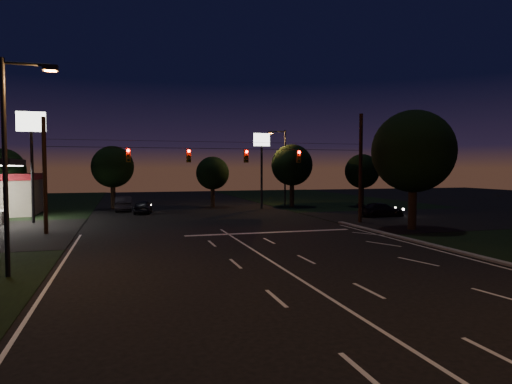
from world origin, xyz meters
name	(u,v)px	position (x,y,z in m)	size (l,w,h in m)	color
ground	(286,270)	(0.00, 0.00, 0.00)	(140.00, 140.00, 0.00)	black
cross_street_right	(434,218)	(20.00, 16.00, 0.00)	(20.00, 16.00, 0.02)	black
edge_line_left	(10,344)	(-9.70, -6.00, 0.01)	(0.14, 40.00, 0.01)	silver
center_line	(350,311)	(0.00, -6.00, 0.01)	(0.14, 40.00, 0.01)	silver
stop_bar	(270,232)	(3.00, 11.50, 0.01)	(12.00, 0.50, 0.01)	silver
utility_pole_right	(360,223)	(12.00, 15.00, 0.00)	(0.30, 0.30, 9.00)	black
utility_pole_left	(46,234)	(-12.00, 15.00, 0.00)	(0.28, 0.28, 8.00)	black
signal_span	(218,155)	(0.00, 14.96, 5.50)	(24.00, 0.40, 1.56)	black
pole_sign_left_near	(31,138)	(-14.00, 22.00, 6.98)	(2.20, 0.30, 9.10)	black
pole_sign_right	(262,153)	(8.00, 30.00, 6.24)	(1.80, 0.30, 8.40)	black
street_light_left	(12,151)	(-11.24, 2.00, 5.24)	(2.20, 0.35, 9.00)	black
street_light_right_far	(283,162)	(11.24, 32.00, 5.24)	(2.20, 0.35, 9.00)	black
tree_right_near	(412,152)	(13.53, 10.17, 5.68)	(6.00, 6.00, 8.76)	black
tree_far_a	(3,171)	(-17.98, 30.12, 4.26)	(4.20, 4.20, 6.42)	black
tree_far_b	(113,167)	(-7.98, 34.13, 4.61)	(4.60, 4.60, 6.98)	black
tree_far_c	(213,174)	(3.02, 33.10, 3.90)	(3.80, 3.80, 5.86)	black
tree_far_d	(292,166)	(12.02, 31.13, 4.83)	(4.80, 4.80, 7.30)	black
tree_far_e	(362,172)	(20.02, 29.11, 4.11)	(4.00, 4.00, 6.18)	black
car_oncoming_a	(143,207)	(-5.06, 27.76, 0.68)	(1.60, 3.98, 1.35)	black
car_oncoming_b	(124,204)	(-6.87, 31.19, 0.77)	(1.64, 4.70, 1.55)	black
car_cross	(381,210)	(16.16, 18.52, 0.64)	(1.79, 4.41, 1.28)	black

